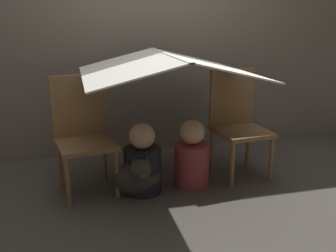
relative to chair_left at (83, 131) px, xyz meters
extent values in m
plane|color=#47423D|center=(0.68, -0.18, -0.50)|extent=(8.80, 8.80, 0.00)
cube|color=#6B6056|center=(0.68, 0.83, 0.75)|extent=(7.00, 0.05, 2.50)
cylinder|color=brown|center=(-0.14, -0.31, -0.30)|extent=(0.04, 0.04, 0.39)
cylinder|color=brown|center=(0.24, -0.24, -0.30)|extent=(0.04, 0.04, 0.39)
cylinder|color=brown|center=(-0.20, 0.07, -0.30)|extent=(0.04, 0.04, 0.39)
cylinder|color=brown|center=(0.17, 0.13, -0.30)|extent=(0.04, 0.04, 0.39)
cube|color=brown|center=(0.02, -0.09, -0.09)|extent=(0.51, 0.51, 0.04)
cube|color=brown|center=(-0.02, 0.11, 0.18)|extent=(0.43, 0.11, 0.51)
cylinder|color=brown|center=(1.18, -0.29, -0.30)|extent=(0.04, 0.04, 0.39)
cylinder|color=brown|center=(1.56, -0.26, -0.30)|extent=(0.04, 0.04, 0.39)
cylinder|color=brown|center=(1.14, 0.08, -0.30)|extent=(0.04, 0.04, 0.39)
cylinder|color=brown|center=(1.52, 0.12, -0.30)|extent=(0.04, 0.04, 0.39)
cube|color=brown|center=(1.35, -0.09, -0.09)|extent=(0.48, 0.48, 0.04)
cube|color=brown|center=(1.33, 0.12, 0.18)|extent=(0.44, 0.07, 0.51)
cube|color=silver|center=(0.35, -0.09, 0.52)|extent=(0.67, 1.23, 0.17)
cube|color=silver|center=(1.02, -0.09, 0.52)|extent=(0.67, 1.23, 0.17)
cube|color=silver|center=(0.68, -0.09, 0.60)|extent=(0.04, 1.23, 0.01)
cylinder|color=black|center=(0.45, -0.18, -0.31)|extent=(0.30, 0.30, 0.37)
sphere|color=tan|center=(0.45, -0.18, -0.02)|extent=(0.21, 0.21, 0.21)
cylinder|color=maroon|center=(0.87, -0.16, -0.32)|extent=(0.29, 0.29, 0.37)
sphere|color=tan|center=(0.87, -0.16, -0.03)|extent=(0.21, 0.21, 0.21)
ellipsoid|color=#332D28|center=(0.40, -0.23, -0.35)|extent=(0.38, 0.23, 0.30)
sphere|color=#332D28|center=(0.40, -0.37, -0.23)|extent=(0.16, 0.16, 0.16)
ellipsoid|color=#332D28|center=(0.40, -0.44, -0.24)|extent=(0.07, 0.08, 0.06)
cone|color=#332D28|center=(0.35, -0.37, -0.16)|extent=(0.06, 0.06, 0.07)
cone|color=#332D28|center=(0.44, -0.37, -0.16)|extent=(0.06, 0.06, 0.07)
camera|label=1|loc=(-0.05, -2.94, 0.87)|focal=40.00mm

